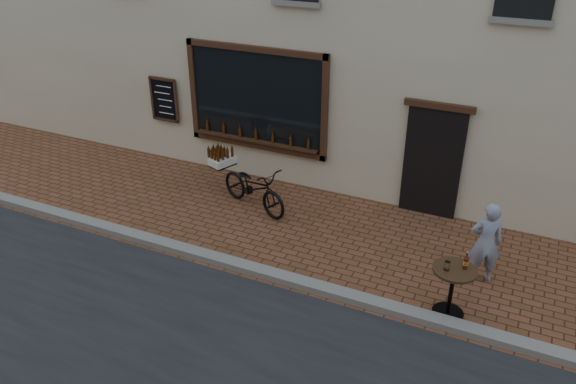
% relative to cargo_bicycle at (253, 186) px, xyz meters
% --- Properties ---
extents(ground, '(90.00, 90.00, 0.00)m').
position_rel_cargo_bicycle_xyz_m(ground, '(1.36, -2.18, -0.48)').
color(ground, brown).
rests_on(ground, ground).
extents(kerb, '(90.00, 0.25, 0.12)m').
position_rel_cargo_bicycle_xyz_m(kerb, '(1.36, -1.98, -0.42)').
color(kerb, slate).
rests_on(kerb, ground).
extents(cargo_bicycle, '(2.16, 1.26, 1.00)m').
position_rel_cargo_bicycle_xyz_m(cargo_bicycle, '(0.00, 0.00, 0.00)').
color(cargo_bicycle, black).
rests_on(cargo_bicycle, ground).
extents(bistro_table, '(0.65, 0.65, 1.11)m').
position_rel_cargo_bicycle_xyz_m(bistro_table, '(4.26, -1.67, 0.11)').
color(bistro_table, black).
rests_on(bistro_table, ground).
extents(pedestrian, '(0.62, 0.51, 1.45)m').
position_rel_cargo_bicycle_xyz_m(pedestrian, '(4.56, -0.57, 0.24)').
color(pedestrian, gray).
rests_on(pedestrian, ground).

